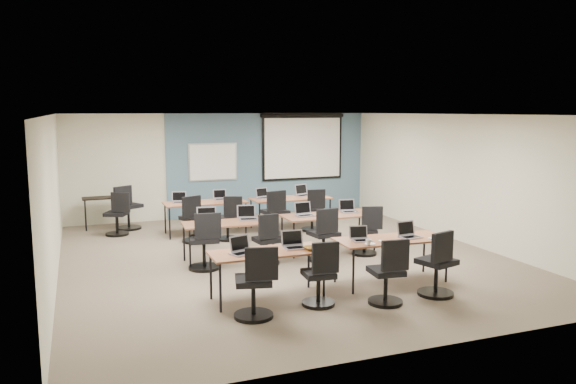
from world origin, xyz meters
name	(u,v)px	position (x,y,z in m)	size (l,w,h in m)	color
floor	(283,257)	(0.00, 0.00, 0.00)	(8.00, 9.00, 0.02)	#6B6354
ceiling	(283,115)	(0.00, 0.00, 2.70)	(8.00, 9.00, 0.02)	white
wall_back	(224,165)	(0.00, 4.50, 1.35)	(8.00, 0.04, 2.70)	beige
wall_front	(420,238)	(0.00, -4.50, 1.35)	(8.00, 0.04, 2.70)	beige
wall_left	(53,199)	(-4.00, 0.00, 1.35)	(0.04, 9.00, 2.70)	beige
wall_right	(459,178)	(4.00, 0.00, 1.35)	(0.04, 9.00, 2.70)	beige
blue_accent_panel	(269,164)	(1.25, 4.47, 1.35)	(5.50, 0.04, 2.70)	#3D5977
whiteboard	(213,162)	(-0.30, 4.43, 1.45)	(1.28, 0.03, 0.98)	#AFBDC8
projector_screen	(303,143)	(2.20, 4.41, 1.89)	(2.40, 0.10, 1.82)	black
training_table_front_left	(267,254)	(-1.05, -2.17, 0.68)	(1.69, 0.70, 0.73)	#A56438
training_table_front_right	(391,241)	(1.09, -2.10, 0.69)	(1.82, 0.76, 0.73)	brown
training_table_mid_left	(228,225)	(-1.04, 0.12, 0.68)	(1.67, 0.70, 0.73)	#A86E36
training_table_mid_right	(328,217)	(1.03, 0.17, 0.69)	(1.85, 0.77, 0.73)	brown
training_table_back_left	(205,204)	(-0.93, 2.57, 0.69)	(1.83, 0.76, 0.73)	olive
training_table_back_right	(291,199)	(1.09, 2.45, 0.69)	(1.88, 0.78, 0.73)	brown
laptop_0	(241,249)	(-1.44, -2.17, 0.79)	(0.33, 0.28, 0.25)	#AEADB8
mouse_0	(253,255)	(-1.32, -2.35, 0.74)	(0.06, 0.10, 0.04)	white
task_chair_0	(255,288)	(-1.45, -2.86, 0.42)	(0.54, 0.54, 1.02)	black
laptop_1	(294,244)	(-0.60, -2.12, 0.79)	(0.34, 0.29, 0.26)	silver
mouse_1	(318,247)	(-0.25, -2.23, 0.74)	(0.06, 0.09, 0.03)	white
task_chair_1	(320,279)	(-0.44, -2.73, 0.40)	(0.48, 0.48, 0.96)	black
laptop_2	(361,237)	(0.55, -2.06, 0.79)	(0.30, 0.25, 0.23)	#9D9EAA
mouse_2	(380,241)	(0.81, -2.24, 0.74)	(0.06, 0.09, 0.03)	white
task_chair_2	(388,277)	(0.49, -3.02, 0.41)	(0.50, 0.50, 0.99)	black
laptop_3	(409,233)	(1.40, -2.12, 0.79)	(0.33, 0.28, 0.25)	#B6B6C1
mouse_3	(430,238)	(1.66, -2.35, 0.74)	(0.05, 0.09, 0.03)	white
task_chair_3	(438,269)	(1.38, -2.95, 0.42)	(0.56, 0.55, 1.02)	black
laptop_4	(208,218)	(-1.38, 0.27, 0.80)	(0.36, 0.31, 0.27)	silver
mouse_4	(218,223)	(-1.25, 0.03, 0.74)	(0.06, 0.09, 0.03)	white
task_chair_4	(205,246)	(-1.57, -0.31, 0.43)	(0.56, 0.56, 1.04)	black
laptop_5	(248,216)	(-0.62, 0.26, 0.79)	(0.35, 0.30, 0.26)	#B2B2B6
mouse_5	(266,219)	(-0.29, 0.16, 0.74)	(0.06, 0.09, 0.03)	white
task_chair_5	(267,244)	(-0.46, -0.41, 0.39)	(0.47, 0.47, 0.96)	black
laptop_6	(304,212)	(0.53, 0.23, 0.79)	(0.35, 0.29, 0.26)	#B3B3B4
mouse_6	(319,216)	(0.77, 0.07, 0.74)	(0.06, 0.09, 0.03)	white
task_chair_6	(324,239)	(0.60, -0.57, 0.42)	(0.54, 0.54, 1.02)	black
laptop_7	(349,209)	(1.53, 0.28, 0.79)	(0.33, 0.28, 0.25)	#A3A3A8
mouse_7	(355,212)	(1.62, 0.17, 0.74)	(0.06, 0.10, 0.03)	white
task_chair_7	(366,235)	(1.56, -0.42, 0.40)	(0.50, 0.49, 0.97)	black
laptop_8	(180,200)	(-1.48, 2.67, 0.79)	(0.32, 0.27, 0.24)	#B5B5BB
mouse_8	(191,202)	(-1.25, 2.53, 0.74)	(0.06, 0.10, 0.03)	white
task_chair_8	(194,223)	(-1.35, 1.80, 0.42)	(0.58, 0.54, 1.02)	black
laptop_9	(220,197)	(-0.53, 2.76, 0.79)	(0.30, 0.26, 0.23)	#B5B5BC
mouse_9	(227,200)	(-0.43, 2.56, 0.74)	(0.06, 0.10, 0.04)	white
task_chair_9	(229,222)	(-0.60, 1.74, 0.40)	(0.52, 0.49, 0.97)	black
laptop_10	(263,196)	(0.46, 2.62, 0.79)	(0.31, 0.26, 0.24)	silver
mouse_10	(277,198)	(0.75, 2.47, 0.74)	(0.07, 0.10, 0.04)	white
task_chair_10	(275,217)	(0.46, 1.73, 0.43)	(0.57, 0.57, 1.04)	black
laptop_11	(303,193)	(1.49, 2.66, 0.80)	(0.36, 0.30, 0.27)	#BBBBC1
mouse_11	(316,196)	(1.75, 2.44, 0.74)	(0.06, 0.09, 0.03)	white
task_chair_11	(313,214)	(1.47, 1.96, 0.41)	(0.51, 0.51, 0.99)	black
blue_mousepad	(257,254)	(-1.25, -2.29, 0.73)	(0.26, 0.22, 0.01)	navy
snack_bowl	(311,248)	(-0.42, -2.33, 0.76)	(0.21, 0.21, 0.05)	brown
snack_plate	(370,244)	(0.58, -2.32, 0.74)	(0.17, 0.17, 0.01)	white
coffee_cup	(369,242)	(0.52, -2.38, 0.78)	(0.08, 0.08, 0.07)	silver
utility_table	(101,202)	(-3.12, 3.98, 0.64)	(0.83, 0.46, 0.75)	black
spare_chair_a	(127,211)	(-2.55, 3.65, 0.44)	(0.65, 0.58, 1.05)	black
spare_chair_b	(118,217)	(-2.81, 3.06, 0.41)	(0.55, 0.51, 0.99)	black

